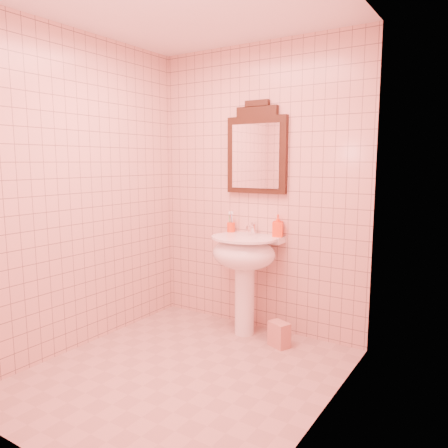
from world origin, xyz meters
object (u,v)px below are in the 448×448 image
Objects in this scene: pedestal_sink at (244,260)px; mirror at (257,151)px; towel at (279,334)px; soap_dispenser at (278,226)px; toothbrush_cup at (231,227)px.

mirror reaches higher than pedestal_sink.
mirror is 3.89× the size of towel.
mirror is at bearing 143.88° from towel.
mirror reaches higher than towel.
pedestal_sink is 0.68m from towel.
mirror is 0.67m from soap_dispenser.
towel is (0.14, -0.24, -0.86)m from soap_dispenser.
pedestal_sink is 0.37m from toothbrush_cup.
soap_dispenser reaches higher than pedestal_sink.
soap_dispenser is at bearing 121.09° from towel.
toothbrush_cup is 1.04m from towel.
pedestal_sink is at bearing 169.06° from towel.
toothbrush_cup is 0.87× the size of soap_dispenser.
soap_dispenser is (0.23, 0.17, 0.30)m from pedestal_sink.
mirror is 0.72m from toothbrush_cup.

